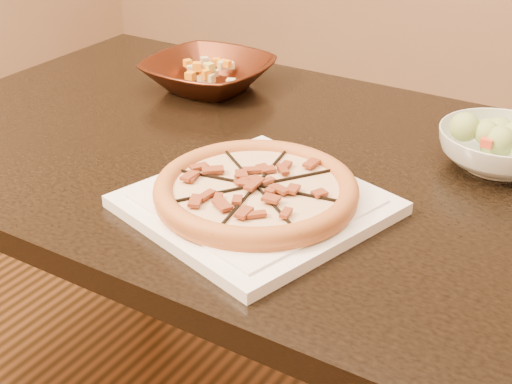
{
  "coord_description": "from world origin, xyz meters",
  "views": [
    {
      "loc": [
        0.61,
        -0.81,
        1.27
      ],
      "look_at": [
        0.13,
        -0.05,
        0.78
      ],
      "focal_mm": 50.0,
      "sensor_mm": 36.0,
      "label": 1
    }
  ],
  "objects_px": {
    "dining_table": "(248,205)",
    "plate": "(256,204)",
    "pizza": "(256,190)",
    "salad_bowl": "(499,149)",
    "bronze_bowl": "(209,74)"
  },
  "relations": [
    {
      "from": "plate",
      "to": "pizza",
      "type": "xyz_separation_m",
      "value": [
        0.0,
        0.0,
        0.02
      ]
    },
    {
      "from": "plate",
      "to": "salad_bowl",
      "type": "relative_size",
      "value": 1.98
    },
    {
      "from": "pizza",
      "to": "bronze_bowl",
      "type": "bearing_deg",
      "value": 133.18
    },
    {
      "from": "pizza",
      "to": "salad_bowl",
      "type": "height_order",
      "value": "salad_bowl"
    },
    {
      "from": "dining_table",
      "to": "pizza",
      "type": "height_order",
      "value": "pizza"
    },
    {
      "from": "salad_bowl",
      "to": "bronze_bowl",
      "type": "bearing_deg",
      "value": 176.08
    },
    {
      "from": "dining_table",
      "to": "salad_bowl",
      "type": "xyz_separation_m",
      "value": [
        0.38,
        0.16,
        0.15
      ]
    },
    {
      "from": "dining_table",
      "to": "pizza",
      "type": "xyz_separation_m",
      "value": [
        0.13,
        -0.17,
        0.15
      ]
    },
    {
      "from": "dining_table",
      "to": "plate",
      "type": "height_order",
      "value": "plate"
    },
    {
      "from": "pizza",
      "to": "salad_bowl",
      "type": "distance_m",
      "value": 0.42
    },
    {
      "from": "dining_table",
      "to": "plate",
      "type": "distance_m",
      "value": 0.25
    },
    {
      "from": "dining_table",
      "to": "bronze_bowl",
      "type": "relative_size",
      "value": 5.14
    },
    {
      "from": "bronze_bowl",
      "to": "plate",
      "type": "bearing_deg",
      "value": -46.82
    },
    {
      "from": "dining_table",
      "to": "salad_bowl",
      "type": "height_order",
      "value": "salad_bowl"
    },
    {
      "from": "pizza",
      "to": "salad_bowl",
      "type": "relative_size",
      "value": 1.49
    }
  ]
}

